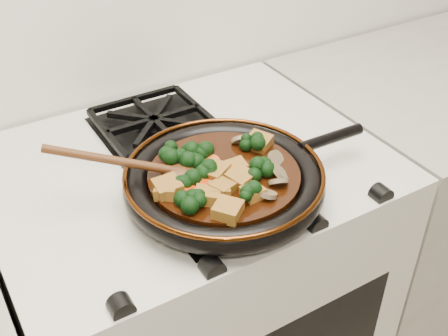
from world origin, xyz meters
TOP-DOWN VIEW (x-y plane):
  - stove at (0.00, 1.69)m, footprint 0.76×0.60m
  - burner_grate_front at (0.00, 1.55)m, footprint 0.23×0.23m
  - burner_grate_back at (0.00, 1.83)m, footprint 0.23×0.23m
  - skillet at (0.01, 1.55)m, footprint 0.48×0.35m
  - braising_sauce at (0.00, 1.55)m, footprint 0.26×0.26m
  - tofu_cube_0 at (-0.06, 1.50)m, footprint 0.06×0.05m
  - tofu_cube_1 at (0.01, 1.47)m, footprint 0.04×0.04m
  - tofu_cube_2 at (-0.10, 1.55)m, footprint 0.05×0.05m
  - tofu_cube_3 at (0.01, 1.51)m, footprint 0.05×0.05m
  - tofu_cube_4 at (-0.03, 1.51)m, footprint 0.05×0.05m
  - tofu_cube_5 at (-0.01, 1.55)m, footprint 0.06×0.06m
  - tofu_cube_6 at (0.10, 1.59)m, footprint 0.06×0.06m
  - tofu_cube_7 at (-0.05, 1.45)m, footprint 0.06×0.06m
  - tofu_cube_8 at (-0.03, 1.50)m, footprint 0.05×0.05m
  - tofu_cube_9 at (0.02, 1.54)m, footprint 0.05×0.04m
  - tofu_cube_10 at (-0.11, 1.55)m, footprint 0.05×0.05m
  - broccoli_floret_0 at (0.05, 1.51)m, footprint 0.09×0.08m
  - broccoli_floret_1 at (-0.07, 1.55)m, footprint 0.09×0.08m
  - broccoli_floret_2 at (-0.09, 1.50)m, footprint 0.07×0.07m
  - broccoli_floret_3 at (-0.06, 1.63)m, footprint 0.08×0.08m
  - broccoli_floret_4 at (-0.00, 1.46)m, footprint 0.07×0.07m
  - broccoli_floret_5 at (-0.01, 1.61)m, footprint 0.09×0.09m
  - broccoli_floret_6 at (-0.03, 1.56)m, footprint 0.07×0.07m
  - broccoli_floret_7 at (0.09, 1.58)m, footprint 0.08×0.09m
  - broccoli_floret_8 at (-0.04, 1.60)m, footprint 0.09×0.09m
  - carrot_coin_0 at (-0.04, 1.53)m, footprint 0.03×0.03m
  - carrot_coin_1 at (-0.07, 1.60)m, footprint 0.03×0.03m
  - carrot_coin_2 at (-0.00, 1.58)m, footprint 0.03×0.03m
  - carrot_coin_3 at (0.02, 1.48)m, footprint 0.03×0.03m
  - carrot_coin_4 at (-0.07, 1.53)m, footprint 0.03×0.03m
  - mushroom_slice_0 at (0.10, 1.53)m, footprint 0.04×0.04m
  - mushroom_slice_1 at (0.08, 1.49)m, footprint 0.04×0.05m
  - mushroom_slice_2 at (0.03, 1.46)m, footprint 0.04×0.04m
  - mushroom_slice_3 at (0.06, 1.47)m, footprint 0.04×0.04m
  - mushroom_slice_4 at (0.08, 1.61)m, footprint 0.04×0.04m
  - wooden_spoon at (-0.12, 1.61)m, footprint 0.14×0.09m

SIDE VIEW (x-z plane):
  - stove at x=0.00m, z-range 0.00..0.90m
  - burner_grate_front at x=0.00m, z-range 0.90..0.93m
  - burner_grate_back at x=0.00m, z-range 0.90..0.93m
  - skillet at x=0.01m, z-range 0.92..0.97m
  - braising_sauce at x=0.00m, z-range 0.94..0.96m
  - carrot_coin_0 at x=-0.04m, z-range 0.96..0.97m
  - carrot_coin_1 at x=-0.07m, z-range 0.96..0.97m
  - carrot_coin_2 at x=0.00m, z-range 0.95..0.97m
  - carrot_coin_3 at x=0.02m, z-range 0.96..0.97m
  - carrot_coin_4 at x=-0.07m, z-range 0.95..0.97m
  - mushroom_slice_0 at x=0.10m, z-range 0.95..0.98m
  - mushroom_slice_1 at x=0.08m, z-range 0.95..0.98m
  - mushroom_slice_2 at x=0.03m, z-range 0.96..0.98m
  - mushroom_slice_3 at x=0.06m, z-range 0.95..0.98m
  - mushroom_slice_4 at x=0.08m, z-range 0.95..0.98m
  - tofu_cube_1 at x=0.01m, z-range 0.95..0.98m
  - tofu_cube_8 at x=-0.03m, z-range 0.95..0.98m
  - tofu_cube_10 at x=-0.11m, z-range 0.95..0.98m
  - tofu_cube_4 at x=-0.03m, z-range 0.95..0.98m
  - tofu_cube_9 at x=0.02m, z-range 0.95..0.98m
  - tofu_cube_3 at x=0.01m, z-range 0.95..0.98m
  - tofu_cube_0 at x=-0.06m, z-range 0.95..0.98m
  - broccoli_floret_0 at x=0.05m, z-range 0.93..1.00m
  - broccoli_floret_6 at x=-0.03m, z-range 0.94..1.00m
  - broccoli_floret_5 at x=-0.01m, z-range 0.94..1.00m
  - broccoli_floret_2 at x=-0.09m, z-range 0.94..1.00m
  - tofu_cube_5 at x=-0.01m, z-range 0.95..0.98m
  - tofu_cube_2 at x=-0.10m, z-range 0.96..0.98m
  - tofu_cube_7 at x=-0.05m, z-range 0.96..0.98m
  - tofu_cube_6 at x=0.10m, z-range 0.95..0.98m
  - broccoli_floret_1 at x=-0.07m, z-range 0.94..1.00m
  - broccoli_floret_7 at x=0.09m, z-range 0.94..1.00m
  - broccoli_floret_8 at x=-0.04m, z-range 0.94..1.00m
  - broccoli_floret_4 at x=0.00m, z-range 0.94..1.00m
  - broccoli_floret_3 at x=-0.06m, z-range 0.94..1.00m
  - wooden_spoon at x=-0.12m, z-range 0.87..1.10m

